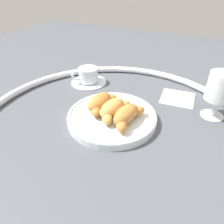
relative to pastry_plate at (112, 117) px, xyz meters
name	(u,v)px	position (x,y,z in m)	size (l,w,h in m)	color
ground_plane	(112,126)	(0.03, 0.01, -0.01)	(2.20, 2.20, 0.00)	#4C4F56
table_chrome_rim	(112,123)	(0.03, 0.01, 0.00)	(0.79, 0.79, 0.02)	silver
pastry_plate	(112,117)	(0.00, 0.00, 0.00)	(0.26, 0.26, 0.02)	silver
croissant_large	(100,102)	(-0.01, -0.05, 0.03)	(0.14, 0.07, 0.04)	#BC7A38
croissant_small	(113,108)	(0.00, 0.00, 0.03)	(0.14, 0.08, 0.04)	#D6994C
croissant_extra	(127,115)	(0.01, 0.05, 0.03)	(0.14, 0.08, 0.04)	#BC7A38
coffee_cup_near	(88,77)	(-0.18, -0.19, 0.01)	(0.14, 0.14, 0.06)	silver
juice_glass_left	(220,89)	(-0.15, 0.27, 0.08)	(0.08, 0.08, 0.14)	white
folded_napkin	(178,98)	(-0.21, 0.15, -0.01)	(0.11, 0.11, 0.01)	silver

